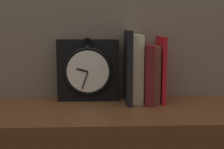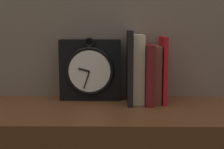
{
  "view_description": "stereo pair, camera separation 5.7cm",
  "coord_description": "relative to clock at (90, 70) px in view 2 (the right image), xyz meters",
  "views": [
    {
      "loc": [
        -0.05,
        -0.97,
        1.09
      ],
      "look_at": [
        0.0,
        0.0,
        0.94
      ],
      "focal_mm": 50.0,
      "sensor_mm": 36.0,
      "label": 1
    },
    {
      "loc": [
        0.01,
        -0.97,
        1.09
      ],
      "look_at": [
        0.0,
        0.0,
        0.94
      ],
      "focal_mm": 50.0,
      "sensor_mm": 36.0,
      "label": 2
    }
  ],
  "objects": [
    {
      "name": "clock",
      "position": [
        0.0,
        0.0,
        0.0
      ],
      "size": [
        0.22,
        0.08,
        0.23
      ],
      "color": "black",
      "rests_on": "bookshelf"
    },
    {
      "name": "book_slot0_black",
      "position": [
        0.14,
        -0.04,
        0.02
      ],
      "size": [
        0.02,
        0.16,
        0.25
      ],
      "color": "black",
      "rests_on": "bookshelf"
    },
    {
      "name": "book_slot1_cream",
      "position": [
        0.17,
        -0.03,
        0.01
      ],
      "size": [
        0.04,
        0.13,
        0.23
      ],
      "color": "beige",
      "rests_on": "bookshelf"
    },
    {
      "name": "book_slot2_maroon",
      "position": [
        0.2,
        -0.04,
        -0.01
      ],
      "size": [
        0.03,
        0.16,
        0.2
      ],
      "color": "maroon",
      "rests_on": "bookshelf"
    },
    {
      "name": "book_slot3_brown",
      "position": [
        0.23,
        -0.03,
        -0.01
      ],
      "size": [
        0.03,
        0.13,
        0.2
      ],
      "color": "brown",
      "rests_on": "bookshelf"
    },
    {
      "name": "book_slot4_red",
      "position": [
        0.25,
        -0.03,
        0.01
      ],
      "size": [
        0.01,
        0.14,
        0.23
      ],
      "color": "red",
      "rests_on": "bookshelf"
    }
  ]
}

